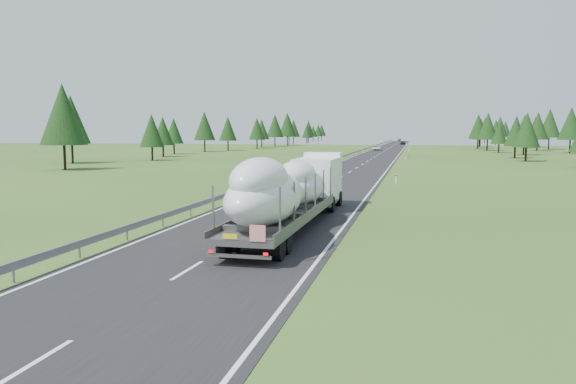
% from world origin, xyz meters
% --- Properties ---
extents(ground, '(400.00, 400.00, 0.00)m').
position_xyz_m(ground, '(0.00, 0.00, 0.00)').
color(ground, '#32511B').
rests_on(ground, ground).
extents(road_surface, '(10.00, 400.00, 0.02)m').
position_xyz_m(road_surface, '(0.00, 100.00, 0.01)').
color(road_surface, black).
rests_on(road_surface, ground).
extents(guardrail, '(0.10, 400.00, 0.76)m').
position_xyz_m(guardrail, '(-5.30, 99.94, 0.60)').
color(guardrail, slate).
rests_on(guardrail, ground).
extents(marker_posts, '(0.13, 350.08, 1.00)m').
position_xyz_m(marker_posts, '(6.50, 155.00, 0.54)').
color(marker_posts, silver).
rests_on(marker_posts, ground).
extents(highway_sign, '(0.08, 0.90, 2.60)m').
position_xyz_m(highway_sign, '(7.20, 80.00, 1.81)').
color(highway_sign, slate).
rests_on(highway_sign, ground).
extents(tree_line_right, '(26.98, 330.74, 12.55)m').
position_xyz_m(tree_line_right, '(40.25, 115.64, 6.84)').
color(tree_line_right, black).
rests_on(tree_line_right, ground).
extents(tree_line_left, '(15.28, 330.31, 12.56)m').
position_xyz_m(tree_line_left, '(-43.39, 126.10, 6.81)').
color(tree_line_left, black).
rests_on(tree_line_left, ground).
extents(boat_truck, '(3.07, 20.57, 4.22)m').
position_xyz_m(boat_truck, '(1.87, 0.95, 2.25)').
color(boat_truck, white).
rests_on(boat_truck, ground).
extents(distant_van, '(2.38, 5.03, 1.39)m').
position_xyz_m(distant_van, '(-2.38, 132.06, 0.69)').
color(distant_van, silver).
rests_on(distant_van, ground).
extents(distant_car_dark, '(2.05, 4.67, 1.56)m').
position_xyz_m(distant_car_dark, '(3.11, 206.74, 0.78)').
color(distant_car_dark, black).
rests_on(distant_car_dark, ground).
extents(distant_car_blue, '(1.63, 4.51, 1.48)m').
position_xyz_m(distant_car_blue, '(-0.66, 288.26, 0.74)').
color(distant_car_blue, '#1B204C').
rests_on(distant_car_blue, ground).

